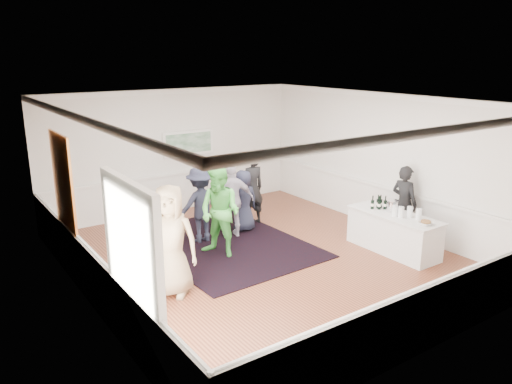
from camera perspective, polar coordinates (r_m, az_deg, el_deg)
floor at (r=10.32m, az=0.79°, el=-7.58°), size 8.00×8.00×0.00m
ceiling at (r=9.52m, az=0.86°, el=10.41°), size 7.00×8.00×0.02m
wall_left at (r=8.35m, az=-19.16°, el=-2.45°), size 0.02×8.00×3.20m
wall_right at (r=12.12m, az=14.46°, el=3.39°), size 0.02×8.00×3.20m
wall_back at (r=13.18m, az=-9.35°, el=4.64°), size 7.00×0.02×3.20m
wall_front at (r=7.09m, az=20.04°, el=-5.72°), size 7.00×0.02×3.20m
wainscoting at (r=10.13m, az=0.80°, el=-4.98°), size 7.00×8.00×1.00m
mirror at (r=9.52m, az=-21.16°, el=0.79°), size 0.05×1.25×1.85m
doorway at (r=6.72m, az=-14.02°, el=-8.10°), size 0.10×1.78×2.56m
landscape_painting at (r=13.27m, az=-7.72°, el=5.57°), size 1.44×0.06×0.66m
area_rug at (r=11.04m, az=-3.62°, el=-5.97°), size 3.18×4.10×0.02m
serving_table at (r=10.92m, az=15.43°, el=-4.49°), size 0.78×2.04×0.83m
bartender at (r=11.52m, az=16.55°, el=-1.24°), size 0.46×0.65×1.70m
guest_tan at (r=8.64m, az=-9.76°, el=-5.53°), size 1.13×1.11×1.96m
guest_green at (r=10.18m, az=-4.14°, el=-2.30°), size 1.03×1.13×1.88m
guest_lilac at (r=11.24m, az=-2.76°, el=-0.96°), size 1.09×0.72×1.72m
guest_dark_a at (r=11.01m, az=-6.36°, el=-1.46°), size 1.12×0.67×1.70m
guest_dark_b at (r=12.06m, az=-0.47°, el=0.38°), size 0.66×0.43×1.79m
guest_navy at (r=11.66m, az=-1.46°, el=-1.01°), size 0.76×0.53×1.46m
wine_bottles at (r=11.03m, az=13.90°, el=-1.09°), size 0.29×0.24×0.31m
juice_pitchers at (r=10.59m, az=16.78°, el=-2.20°), size 0.35×0.53×0.24m
ice_bucket at (r=10.91m, az=15.30°, el=-1.59°), size 0.26×0.26×0.24m
nut_bowl at (r=10.31m, az=18.83°, el=-3.34°), size 0.27×0.27×0.08m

